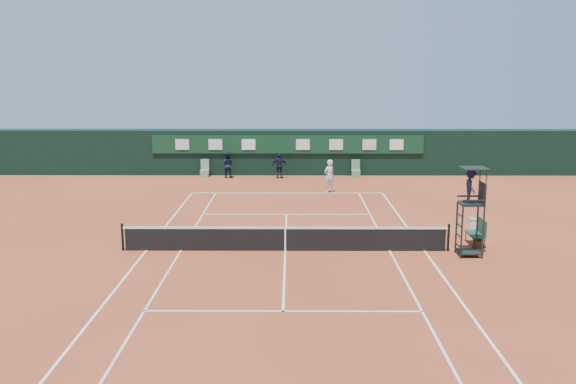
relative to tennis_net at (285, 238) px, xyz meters
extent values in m
plane|color=#AA4828|center=(0.00, 0.00, -0.51)|extent=(90.00, 90.00, 0.00)
cube|color=white|center=(0.00, 11.88, -0.50)|extent=(11.05, 0.08, 0.01)
cube|color=white|center=(5.49, 0.00, -0.50)|extent=(0.08, 23.85, 0.01)
cube|color=white|center=(-5.49, 0.00, -0.50)|extent=(0.08, 23.85, 0.01)
cube|color=silver|center=(4.12, 0.00, -0.50)|extent=(0.08, 23.85, 0.01)
cube|color=silver|center=(-4.12, 0.00, -0.50)|extent=(0.08, 23.85, 0.01)
cube|color=white|center=(0.00, 6.40, -0.50)|extent=(8.31, 0.08, 0.01)
cube|color=silver|center=(0.00, -6.40, -0.50)|extent=(8.31, 0.08, 0.01)
cube|color=silver|center=(0.00, 0.00, -0.50)|extent=(0.08, 12.88, 0.01)
cube|color=silver|center=(0.00, 11.73, -0.50)|extent=(0.08, 0.30, 0.01)
cube|color=black|center=(0.00, 0.00, -0.06)|extent=(12.60, 0.04, 0.90)
cube|color=white|center=(0.00, 0.00, 0.42)|extent=(12.80, 0.06, 0.08)
cube|color=white|center=(0.00, 0.00, -0.05)|extent=(0.06, 0.05, 0.92)
cylinder|color=black|center=(6.40, 0.00, 0.04)|extent=(0.10, 0.10, 1.10)
cylinder|color=black|center=(-6.40, 0.00, 0.04)|extent=(0.10, 0.10, 1.10)
cube|color=black|center=(0.00, 18.75, 0.99)|extent=(40.00, 1.50, 3.00)
cube|color=#0E361D|center=(0.00, 17.94, 1.59)|extent=(18.00, 0.10, 1.20)
cube|color=silver|center=(-7.00, 17.87, 1.59)|extent=(0.90, 0.04, 0.70)
cube|color=silver|center=(-4.80, 17.87, 1.59)|extent=(0.90, 0.04, 0.70)
cube|color=white|center=(-2.60, 17.87, 1.59)|extent=(0.90, 0.04, 0.70)
cube|color=white|center=(1.00, 17.87, 1.59)|extent=(0.90, 0.04, 0.70)
cube|color=silver|center=(3.20, 17.87, 1.59)|extent=(0.90, 0.04, 0.70)
cube|color=silver|center=(5.40, 17.87, 1.59)|extent=(0.90, 0.04, 0.70)
cube|color=white|center=(7.20, 17.87, 1.59)|extent=(0.90, 0.04, 0.70)
cube|color=#5C8D6A|center=(-5.50, 17.45, -0.28)|extent=(0.55, 0.50, 0.46)
cube|color=#63986F|center=(-5.50, 17.67, 0.29)|extent=(0.55, 0.06, 0.70)
cube|color=#58865F|center=(4.50, 17.45, -0.28)|extent=(0.55, 0.50, 0.46)
cube|color=#58875D|center=(4.50, 17.67, 0.29)|extent=(0.55, 0.06, 0.70)
cylinder|color=black|center=(6.64, -1.02, 0.49)|extent=(0.07, 0.07, 2.00)
cylinder|color=black|center=(6.64, -0.22, 0.49)|extent=(0.07, 0.07, 2.00)
cylinder|color=black|center=(7.44, -1.02, 0.49)|extent=(0.07, 0.07, 2.00)
cylinder|color=black|center=(7.44, -0.22, 0.49)|extent=(0.07, 0.07, 2.00)
cube|color=black|center=(7.04, -0.62, 1.53)|extent=(0.85, 0.85, 0.08)
cube|color=black|center=(7.44, -0.62, 1.94)|extent=(0.06, 0.85, 0.80)
cube|color=black|center=(7.04, -1.04, 1.74)|extent=(0.85, 0.05, 0.06)
cube|color=black|center=(7.04, -0.20, 1.74)|extent=(0.85, 0.05, 0.06)
cylinder|color=black|center=(7.44, -1.02, 2.39)|extent=(0.04, 0.04, 1.00)
cylinder|color=black|center=(7.44, -0.22, 2.39)|extent=(0.04, 0.04, 1.00)
cube|color=black|center=(7.09, -0.62, 2.89)|extent=(0.95, 0.95, 0.04)
cube|color=black|center=(7.04, -0.62, -0.36)|extent=(0.80, 0.80, 0.05)
cube|color=black|center=(6.64, -0.62, -0.11)|extent=(0.04, 0.80, 0.04)
cube|color=black|center=(6.64, -0.62, 0.29)|extent=(0.04, 0.80, 0.04)
cube|color=black|center=(6.64, -0.62, 0.69)|extent=(0.04, 0.80, 0.04)
cube|color=black|center=(6.64, -0.62, 1.09)|extent=(0.04, 0.80, 0.04)
imported|color=#181A31|center=(6.99, -0.62, 2.21)|extent=(0.47, 0.82, 1.28)
cube|color=#1A422B|center=(7.71, 0.90, -0.06)|extent=(0.55, 1.20, 0.08)
cube|color=#1B4529|center=(7.96, 0.90, 0.29)|extent=(0.06, 1.20, 0.60)
cylinder|color=black|center=(7.49, 0.35, -0.30)|extent=(0.04, 0.04, 0.41)
cylinder|color=black|center=(7.93, 0.35, -0.30)|extent=(0.04, 0.04, 0.41)
cylinder|color=black|center=(7.49, 1.45, -0.30)|extent=(0.04, 0.04, 0.41)
cylinder|color=black|center=(7.93, 1.45, -0.30)|extent=(0.04, 0.04, 0.41)
cube|color=black|center=(7.79, 0.73, -0.36)|extent=(0.51, 0.84, 0.29)
cube|color=silver|center=(8.26, 2.84, -0.21)|extent=(0.55, 0.55, 0.60)
cube|color=#5B8B66|center=(8.26, 2.84, 0.11)|extent=(0.57, 0.57, 0.05)
sphere|color=yellow|center=(2.05, 5.21, -0.47)|extent=(0.07, 0.07, 0.07)
imported|color=silver|center=(2.42, 12.13, 0.44)|extent=(0.83, 0.77, 1.90)
imported|color=black|center=(-3.95, 17.15, 0.33)|extent=(0.93, 0.79, 1.68)
imported|color=black|center=(-0.52, 16.85, 0.32)|extent=(0.99, 0.44, 1.66)
camera|label=1|loc=(0.24, -24.34, 6.57)|focal=40.00mm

